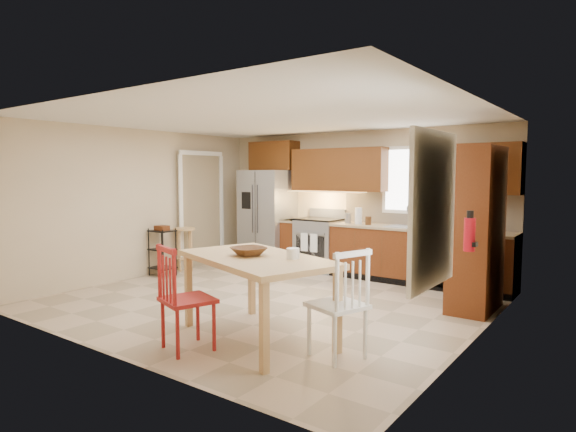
% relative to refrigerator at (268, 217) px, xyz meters
% --- Properties ---
extents(floor, '(5.50, 5.50, 0.00)m').
position_rel_refrigerator_xyz_m(floor, '(1.70, -2.12, -0.91)').
color(floor, tan).
rests_on(floor, ground).
extents(ceiling, '(5.50, 5.00, 0.02)m').
position_rel_refrigerator_xyz_m(ceiling, '(1.70, -2.12, 1.59)').
color(ceiling, silver).
rests_on(ceiling, ground).
extents(wall_back, '(5.50, 0.02, 2.50)m').
position_rel_refrigerator_xyz_m(wall_back, '(1.70, 0.38, 0.34)').
color(wall_back, '#CCB793').
rests_on(wall_back, ground).
extents(wall_front, '(5.50, 0.02, 2.50)m').
position_rel_refrigerator_xyz_m(wall_front, '(1.70, -4.62, 0.34)').
color(wall_front, '#CCB793').
rests_on(wall_front, ground).
extents(wall_left, '(0.02, 5.00, 2.50)m').
position_rel_refrigerator_xyz_m(wall_left, '(-1.05, -2.12, 0.34)').
color(wall_left, '#CCB793').
rests_on(wall_left, ground).
extents(wall_right, '(0.02, 5.00, 2.50)m').
position_rel_refrigerator_xyz_m(wall_right, '(4.45, -2.12, 0.34)').
color(wall_right, '#CCB793').
rests_on(wall_right, ground).
extents(refrigerator, '(0.92, 0.75, 1.82)m').
position_rel_refrigerator_xyz_m(refrigerator, '(0.00, 0.00, 0.00)').
color(refrigerator, gray).
rests_on(refrigerator, floor).
extents(range_stove, '(0.76, 0.63, 0.92)m').
position_rel_refrigerator_xyz_m(range_stove, '(1.15, 0.06, -0.45)').
color(range_stove, gray).
rests_on(range_stove, floor).
extents(base_cabinet_narrow, '(0.30, 0.60, 0.90)m').
position_rel_refrigerator_xyz_m(base_cabinet_narrow, '(0.60, 0.08, -0.46)').
color(base_cabinet_narrow, '#5E2A11').
rests_on(base_cabinet_narrow, floor).
extents(base_cabinet_run, '(2.92, 0.60, 0.90)m').
position_rel_refrigerator_xyz_m(base_cabinet_run, '(2.99, 0.08, -0.46)').
color(base_cabinet_run, '#5E2A11').
rests_on(base_cabinet_run, floor).
extents(dishwasher, '(0.60, 0.02, 0.78)m').
position_rel_refrigerator_xyz_m(dishwasher, '(3.55, -0.22, -0.46)').
color(dishwasher, black).
rests_on(dishwasher, floor).
extents(backsplash, '(2.92, 0.03, 0.55)m').
position_rel_refrigerator_xyz_m(backsplash, '(2.99, 0.36, 0.27)').
color(backsplash, beige).
rests_on(backsplash, wall_back).
extents(upper_over_fridge, '(1.00, 0.35, 0.55)m').
position_rel_refrigerator_xyz_m(upper_over_fridge, '(0.00, 0.20, 1.19)').
color(upper_over_fridge, '#5C2C0F').
rests_on(upper_over_fridge, wall_back).
extents(upper_left_block, '(1.80, 0.35, 0.75)m').
position_rel_refrigerator_xyz_m(upper_left_block, '(1.45, 0.20, 0.92)').
color(upper_left_block, '#5C2C0F').
rests_on(upper_left_block, wall_back).
extents(upper_right_block, '(1.00, 0.35, 0.75)m').
position_rel_refrigerator_xyz_m(upper_right_block, '(3.95, 0.20, 0.92)').
color(upper_right_block, '#5C2C0F').
rests_on(upper_right_block, wall_back).
extents(window_back, '(1.12, 0.04, 1.12)m').
position_rel_refrigerator_xyz_m(window_back, '(2.80, 0.35, 0.74)').
color(window_back, white).
rests_on(window_back, wall_back).
extents(sink, '(0.62, 0.46, 0.16)m').
position_rel_refrigerator_xyz_m(sink, '(2.80, 0.08, -0.05)').
color(sink, gray).
rests_on(sink, base_cabinet_run).
extents(undercab_glow, '(1.60, 0.30, 0.01)m').
position_rel_refrigerator_xyz_m(undercab_glow, '(1.15, 0.17, 0.52)').
color(undercab_glow, '#FFBF66').
rests_on(undercab_glow, wall_back).
extents(soap_bottle, '(0.09, 0.09, 0.19)m').
position_rel_refrigerator_xyz_m(soap_bottle, '(3.18, -0.02, 0.09)').
color(soap_bottle, '#AC0B19').
rests_on(soap_bottle, base_cabinet_run).
extents(paper_towel, '(0.12, 0.12, 0.28)m').
position_rel_refrigerator_xyz_m(paper_towel, '(1.95, 0.03, 0.13)').
color(paper_towel, white).
rests_on(paper_towel, base_cabinet_run).
extents(canister_steel, '(0.11, 0.11, 0.18)m').
position_rel_refrigerator_xyz_m(canister_steel, '(1.75, 0.03, 0.08)').
color(canister_steel, gray).
rests_on(canister_steel, base_cabinet_run).
extents(canister_wood, '(0.10, 0.10, 0.14)m').
position_rel_refrigerator_xyz_m(canister_wood, '(2.15, -0.00, 0.06)').
color(canister_wood, '#503115').
rests_on(canister_wood, base_cabinet_run).
extents(pantry, '(0.50, 0.95, 2.10)m').
position_rel_refrigerator_xyz_m(pantry, '(4.13, -0.93, 0.14)').
color(pantry, '#5E2A11').
rests_on(pantry, floor).
extents(fire_extinguisher, '(0.12, 0.12, 0.36)m').
position_rel_refrigerator_xyz_m(fire_extinguisher, '(4.33, -1.98, 0.19)').
color(fire_extinguisher, '#AC0B19').
rests_on(fire_extinguisher, wall_right).
extents(window_right, '(0.04, 1.02, 1.32)m').
position_rel_refrigerator_xyz_m(window_right, '(4.38, -3.27, 0.54)').
color(window_right, white).
rests_on(window_right, wall_right).
extents(doorway, '(0.04, 0.95, 2.10)m').
position_rel_refrigerator_xyz_m(doorway, '(-0.97, -0.82, 0.14)').
color(doorway, '#8C7A59').
rests_on(doorway, wall_left).
extents(dining_table, '(2.01, 1.53, 0.87)m').
position_rel_refrigerator_xyz_m(dining_table, '(2.55, -3.41, -0.48)').
color(dining_table, tan).
rests_on(dining_table, floor).
extents(chair_red, '(0.62, 0.62, 1.05)m').
position_rel_refrigerator_xyz_m(chair_red, '(2.20, -4.06, -0.39)').
color(chair_red, maroon).
rests_on(chair_red, floor).
extents(chair_white, '(0.62, 0.62, 1.05)m').
position_rel_refrigerator_xyz_m(chair_white, '(3.50, -3.36, -0.39)').
color(chair_white, white).
rests_on(chair_white, floor).
extents(table_bowl, '(0.46, 0.46, 0.09)m').
position_rel_refrigerator_xyz_m(table_bowl, '(2.44, -3.41, -0.03)').
color(table_bowl, '#503115').
rests_on(table_bowl, dining_table).
extents(table_jar, '(0.19, 0.19, 0.17)m').
position_rel_refrigerator_xyz_m(table_jar, '(2.94, -3.30, 0.00)').
color(table_jar, white).
rests_on(table_jar, dining_table).
extents(bar_stool, '(0.44, 0.44, 0.78)m').
position_rel_refrigerator_xyz_m(bar_stool, '(-0.80, -1.41, -0.52)').
color(bar_stool, tan).
rests_on(bar_stool, floor).
extents(utility_cart, '(0.41, 0.32, 0.82)m').
position_rel_refrigerator_xyz_m(utility_cart, '(-0.80, -1.91, -0.50)').
color(utility_cart, black).
rests_on(utility_cart, floor).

